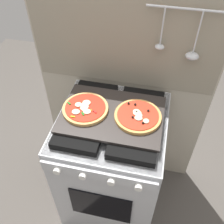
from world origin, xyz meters
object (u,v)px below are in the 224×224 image
object	(u,v)px
stove	(112,163)
baking_tray	(112,114)
pizza_left	(85,108)
pizza_right	(138,116)

from	to	relation	value
stove	baking_tray	world-z (taller)	baking_tray
baking_tray	pizza_left	xyz separation A→B (m)	(-0.15, -0.01, 0.02)
baking_tray	pizza_right	size ratio (longest dim) A/B	2.20
pizza_right	baking_tray	bearing A→B (deg)	178.50
stove	pizza_left	world-z (taller)	pizza_left
baking_tray	pizza_right	bearing A→B (deg)	-1.50
baking_tray	pizza_left	world-z (taller)	pizza_left
stove	pizza_right	world-z (taller)	pizza_right
pizza_right	stove	bearing A→B (deg)	179.18
baking_tray	pizza_left	bearing A→B (deg)	-177.48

